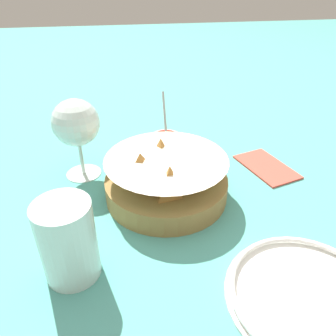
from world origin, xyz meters
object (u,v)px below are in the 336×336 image
at_px(food_basket, 168,179).
at_px(sauce_cup, 166,142).
at_px(wine_glass, 76,125).
at_px(beer_mug, 69,242).
at_px(side_plate, 308,296).

distance_m(food_basket, sauce_cup, 0.17).
distance_m(food_basket, wine_glass, 0.20).
xyz_separation_m(wine_glass, beer_mug, (-0.25, 0.00, -0.05)).
bearing_deg(food_basket, beer_mug, 133.74).
bearing_deg(sauce_cup, beer_mug, 150.58).
bearing_deg(beer_mug, food_basket, -46.26).
distance_m(sauce_cup, wine_glass, 0.21).
bearing_deg(side_plate, beer_mug, 71.71).
xyz_separation_m(food_basket, wine_glass, (0.10, 0.16, 0.07)).
bearing_deg(sauce_cup, wine_glass, 111.50).
height_order(wine_glass, beer_mug, wine_glass).
relative_size(sauce_cup, beer_mug, 1.05).
height_order(sauce_cup, wine_glass, wine_glass).
distance_m(food_basket, side_plate, 0.29).
relative_size(wine_glass, beer_mug, 1.33).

